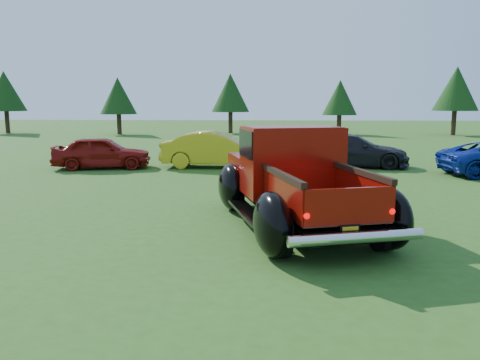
{
  "coord_description": "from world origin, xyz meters",
  "views": [
    {
      "loc": [
        -0.02,
        -8.92,
        2.61
      ],
      "look_at": [
        -0.52,
        0.2,
        1.09
      ],
      "focal_mm": 35.0,
      "sensor_mm": 36.0,
      "label": 1
    }
  ],
  "objects": [
    {
      "name": "pickup_truck",
      "position": [
        0.54,
        1.17,
        1.0
      ],
      "size": [
        3.83,
        6.0,
        2.1
      ],
      "rotation": [
        0.0,
        0.0,
        0.27
      ],
      "color": "black",
      "rests_on": "ground"
    },
    {
      "name": "show_car_grey",
      "position": [
        3.5,
        10.37,
        0.66
      ],
      "size": [
        4.78,
        2.5,
        1.32
      ],
      "primitive_type": "imported",
      "rotation": [
        0.0,
        0.0,
        1.42
      ],
      "color": "black",
      "rests_on": "ground"
    },
    {
      "name": "tree_east",
      "position": [
        15.0,
        29.5,
        3.66
      ],
      "size": [
        3.46,
        3.46,
        5.4
      ],
      "color": "#332114",
      "rests_on": "ground"
    },
    {
      "name": "show_car_yellow",
      "position": [
        -2.01,
        9.81,
        0.72
      ],
      "size": [
        4.4,
        1.61,
        1.44
      ],
      "primitive_type": "imported",
      "rotation": [
        0.0,
        0.0,
        1.55
      ],
      "color": "gold",
      "rests_on": "ground"
    },
    {
      "name": "tree_mid_left",
      "position": [
        -3.0,
        31.0,
        3.38
      ],
      "size": [
        3.2,
        3.2,
        5.0
      ],
      "color": "#332114",
      "rests_on": "ground"
    },
    {
      "name": "show_car_red",
      "position": [
        -6.5,
        9.23,
        0.64
      ],
      "size": [
        3.99,
        2.17,
        1.29
      ],
      "primitive_type": "imported",
      "rotation": [
        0.0,
        0.0,
        1.75
      ],
      "color": "maroon",
      "rests_on": "ground"
    },
    {
      "name": "tree_far_west",
      "position": [
        -22.0,
        30.0,
        3.52
      ],
      "size": [
        3.33,
        3.33,
        5.2
      ],
      "color": "#332114",
      "rests_on": "ground"
    },
    {
      "name": "tree_west",
      "position": [
        -12.0,
        29.0,
        3.11
      ],
      "size": [
        2.94,
        2.94,
        4.6
      ],
      "color": "#332114",
      "rests_on": "ground"
    },
    {
      "name": "ground",
      "position": [
        0.0,
        0.0,
        0.0
      ],
      "size": [
        120.0,
        120.0,
        0.0
      ],
      "primitive_type": "plane",
      "color": "#2C5117",
      "rests_on": "ground"
    },
    {
      "name": "tree_mid_right",
      "position": [
        6.0,
        30.0,
        2.97
      ],
      "size": [
        2.82,
        2.82,
        4.4
      ],
      "color": "#332114",
      "rests_on": "ground"
    }
  ]
}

